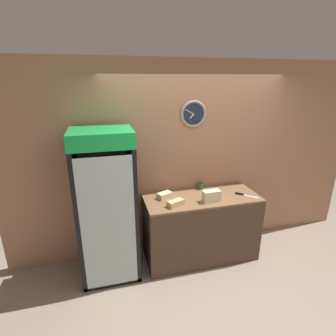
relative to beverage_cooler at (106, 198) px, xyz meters
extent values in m
plane|color=gray|center=(1.26, -0.91, -1.04)|extent=(14.00, 14.00, 0.00)
cube|color=#AD7A5B|center=(1.26, 0.32, 0.31)|extent=(5.20, 0.06, 2.70)
torus|color=gray|center=(1.22, 0.28, 0.96)|extent=(0.36, 0.04, 0.36)
cylinder|color=#1E2338|center=(1.22, 0.28, 0.96)|extent=(0.30, 0.01, 0.30)
cube|color=white|center=(1.19, 0.27, 0.93)|extent=(0.06, 0.01, 0.07)
cube|color=white|center=(1.16, 0.27, 0.99)|extent=(0.12, 0.01, 0.07)
cube|color=#4C3828|center=(1.26, -0.04, -0.59)|extent=(1.55, 0.64, 0.91)
cube|color=brown|center=(1.26, -0.04, -0.12)|extent=(1.55, 0.64, 0.02)
cube|color=black|center=(0.00, 0.25, -0.18)|extent=(0.70, 0.04, 1.74)
cube|color=black|center=(-0.33, -0.04, -0.18)|extent=(0.05, 0.63, 1.74)
cube|color=black|center=(0.33, -0.04, -0.18)|extent=(0.05, 0.63, 1.74)
cube|color=black|center=(0.00, -0.04, -1.02)|extent=(0.70, 0.63, 0.05)
cube|color=white|center=(0.00, 0.23, -0.18)|extent=(0.60, 0.02, 1.64)
cube|color=silver|center=(0.00, -0.37, -0.18)|extent=(0.60, 0.01, 1.64)
cube|color=green|center=(0.00, -0.07, 0.78)|extent=(0.70, 0.57, 0.18)
cube|color=silver|center=(0.00, -0.06, -0.55)|extent=(0.58, 0.51, 0.01)
cube|color=silver|center=(0.00, -0.06, -0.17)|extent=(0.58, 0.51, 0.01)
cube|color=silver|center=(0.00, -0.06, 0.22)|extent=(0.58, 0.51, 0.01)
cylinder|color=#72337F|center=(-0.24, -0.28, -0.07)|extent=(0.07, 0.07, 0.18)
cylinder|color=#72337F|center=(-0.24, -0.28, 0.06)|extent=(0.03, 0.03, 0.08)
cylinder|color=navy|center=(0.22, -0.27, 0.31)|extent=(0.08, 0.08, 0.15)
cylinder|color=navy|center=(0.22, -0.27, 0.42)|extent=(0.03, 0.03, 0.07)
cylinder|color=#72337F|center=(-0.19, -0.27, 0.31)|extent=(0.08, 0.08, 0.16)
cylinder|color=#72337F|center=(-0.19, -0.27, 0.43)|extent=(0.03, 0.03, 0.07)
cylinder|color=#5B2D19|center=(0.05, -0.27, -0.10)|extent=(0.07, 0.07, 0.13)
cylinder|color=#5B2D19|center=(0.05, -0.27, 0.00)|extent=(0.03, 0.03, 0.05)
cylinder|color=#72337F|center=(0.00, -0.28, -0.48)|extent=(0.06, 0.06, 0.14)
cylinder|color=#72337F|center=(0.00, -0.28, -0.38)|extent=(0.03, 0.03, 0.06)
cylinder|color=#5B2D19|center=(-0.11, -0.28, -0.10)|extent=(0.06, 0.06, 0.13)
cylinder|color=#5B2D19|center=(-0.11, -0.28, -0.01)|extent=(0.03, 0.03, 0.05)
cube|color=beige|center=(1.32, -0.20, -0.07)|extent=(0.23, 0.12, 0.07)
cube|color=beige|center=(1.32, -0.20, 0.00)|extent=(0.23, 0.12, 0.07)
cube|color=tan|center=(0.84, -0.20, -0.07)|extent=(0.24, 0.18, 0.07)
cube|color=beige|center=(0.76, 0.06, -0.07)|extent=(0.22, 0.18, 0.07)
cube|color=silver|center=(1.90, -0.21, -0.11)|extent=(0.18, 0.17, 0.00)
cube|color=black|center=(1.79, -0.10, -0.10)|extent=(0.10, 0.10, 0.02)
cylinder|color=#336B38|center=(1.34, 0.21, -0.06)|extent=(0.07, 0.07, 0.09)
cylinder|color=#262628|center=(1.34, 0.21, -0.01)|extent=(0.06, 0.06, 0.01)
camera|label=1|loc=(-0.01, -3.03, 1.40)|focal=28.00mm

